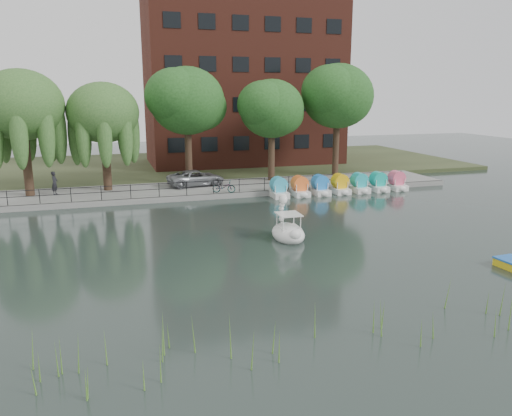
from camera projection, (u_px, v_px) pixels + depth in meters
name	position (u px, v px, depth m)	size (l,w,h in m)	color
ground_plane	(270.00, 251.00, 24.98)	(120.00, 120.00, 0.00)	#35413C
promenade	(206.00, 189.00, 39.83)	(40.00, 6.00, 0.40)	gray
kerb	(214.00, 197.00, 37.09)	(40.00, 0.25, 0.40)	gray
land_strip	(180.00, 166.00, 52.88)	(60.00, 22.00, 0.36)	#47512D
railing	(213.00, 184.00, 37.06)	(32.00, 0.05, 1.00)	black
apartment_building	(243.00, 77.00, 52.76)	(20.00, 10.07, 18.00)	#4C1E16
willow_left	(21.00, 105.00, 35.09)	(5.88, 5.88, 9.01)	#473323
willow_mid	(103.00, 113.00, 37.26)	(5.32, 5.32, 8.15)	#473323
broadleaf_center	(187.00, 101.00, 39.86)	(6.00, 6.00, 9.25)	#473323
broadleaf_right	(272.00, 109.00, 41.54)	(5.40, 5.40, 8.32)	#473323
broadleaf_far	(338.00, 97.00, 44.09)	(6.30, 6.30, 9.71)	#473323
minivan	(196.00, 177.00, 40.12)	(5.25, 2.41, 1.46)	gray
bicycle	(224.00, 186.00, 37.41)	(1.72, 0.60, 1.00)	gray
pedestrian	(54.00, 181.00, 36.57)	(0.71, 0.48, 1.98)	black
swan_boat	(288.00, 230.00, 27.00)	(1.74, 2.78, 2.24)	white
pedal_boat_row	(340.00, 186.00, 39.18)	(11.35, 1.70, 1.40)	white
reed_bank	(418.00, 313.00, 16.56)	(24.00, 2.40, 1.20)	#669938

